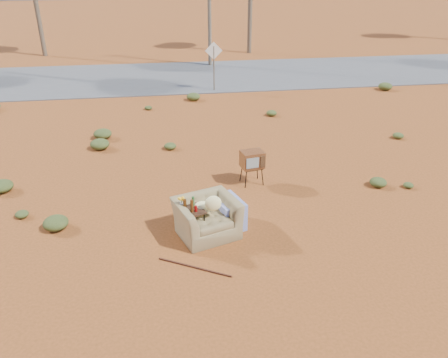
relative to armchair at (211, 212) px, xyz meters
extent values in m
plane|color=#96481E|center=(0.12, -0.30, -0.51)|extent=(140.00, 140.00, 0.00)
cube|color=#565659|center=(0.12, 14.70, -0.49)|extent=(140.00, 7.00, 0.04)
imported|color=olive|center=(-0.10, -0.05, 0.04)|extent=(1.45, 1.17, 1.10)
ellipsoid|color=#FFF19B|center=(-0.17, -0.02, 0.13)|extent=(0.40, 0.40, 0.23)
ellipsoid|color=#FFF19B|center=(0.02, -0.24, 0.34)|extent=(0.35, 0.18, 0.35)
cube|color=navy|center=(0.42, 0.24, -0.19)|extent=(0.75, 0.94, 0.64)
cube|color=black|center=(1.37, 2.19, -0.05)|extent=(0.56, 0.47, 0.03)
cylinder|color=black|center=(1.17, 1.97, -0.28)|extent=(0.03, 0.03, 0.46)
cylinder|color=black|center=(1.63, 2.05, -0.28)|extent=(0.03, 0.03, 0.46)
cylinder|color=black|center=(1.11, 2.33, -0.28)|extent=(0.03, 0.03, 0.46)
cylinder|color=black|center=(1.57, 2.40, -0.28)|extent=(0.03, 0.03, 0.46)
cube|color=brown|center=(1.37, 2.19, 0.18)|extent=(0.64, 0.53, 0.44)
cube|color=gray|center=(1.33, 1.94, 0.18)|extent=(0.34, 0.08, 0.28)
cube|color=#472D19|center=(1.60, 1.99, 0.18)|extent=(0.13, 0.04, 0.31)
cube|color=#332012|center=(-0.43, -0.18, 0.17)|extent=(0.63, 0.63, 0.04)
cylinder|color=black|center=(-0.54, -0.43, -0.17)|extent=(0.02, 0.02, 0.68)
cylinder|color=black|center=(-0.18, -0.29, -0.17)|extent=(0.02, 0.02, 0.68)
cylinder|color=black|center=(-0.68, -0.07, -0.17)|extent=(0.02, 0.02, 0.68)
cylinder|color=black|center=(-0.32, 0.07, -0.17)|extent=(0.02, 0.02, 0.68)
cylinder|color=#46220B|center=(-0.56, -0.18, 0.32)|extent=(0.07, 0.07, 0.25)
cylinder|color=#46220B|center=(-0.42, -0.26, 0.33)|extent=(0.06, 0.06, 0.27)
cylinder|color=#2E5A26|center=(-0.37, -0.05, 0.31)|extent=(0.06, 0.06, 0.23)
cylinder|color=red|center=(-0.34, -0.25, 0.25)|extent=(0.06, 0.06, 0.13)
cylinder|color=silver|center=(-0.62, -0.10, 0.26)|extent=(0.08, 0.08, 0.14)
ellipsoid|color=yellow|center=(-0.62, -0.10, 0.42)|extent=(0.16, 0.16, 0.12)
cylinder|color=#4A2213|center=(-0.48, -1.20, -0.49)|extent=(1.35, 0.81, 0.04)
cylinder|color=brown|center=(1.62, 11.70, 0.49)|extent=(0.06, 0.06, 2.00)
cube|color=silver|center=(1.62, 11.70, 1.29)|extent=(0.78, 0.04, 0.78)
cylinder|color=brown|center=(-7.88, 21.70, 2.49)|extent=(0.28, 0.28, 6.00)
ellipsoid|color=#415023|center=(-5.08, 2.70, -0.36)|extent=(0.56, 0.56, 0.31)
ellipsoid|color=#415023|center=(4.62, 1.50, -0.39)|extent=(0.44, 0.44, 0.24)
ellipsoid|color=#415023|center=(-2.88, 6.20, -0.35)|extent=(0.60, 0.60, 0.33)
ellipsoid|color=#415023|center=(6.92, 4.70, -0.41)|extent=(0.36, 0.36, 0.20)
ellipsoid|color=#415023|center=(3.32, 7.70, -0.40)|extent=(0.40, 0.40, 0.22)
ellipsoid|color=#415023|center=(-1.38, 9.20, -0.43)|extent=(0.30, 0.30, 0.17)
camera|label=1|loc=(-0.94, -8.00, 4.78)|focal=35.00mm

